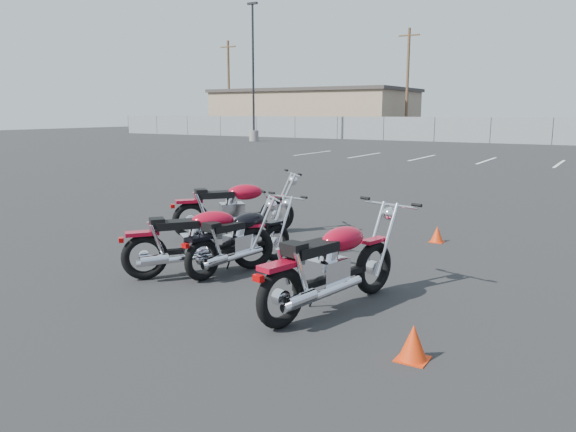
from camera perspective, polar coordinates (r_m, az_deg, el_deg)
The scene contains 13 objects.
ground at distance 8.24m, azimuth -3.37°, elevation -4.97°, with size 120.00×120.00×0.00m, color black.
motorcycle_front_red at distance 10.06m, azimuth -5.47°, elevation 0.85°, with size 1.84×2.03×1.13m.
motorcycle_second_black at distance 7.87m, azimuth -4.80°, elevation -2.37°, with size 0.84×2.01×0.99m.
motorcycle_third_red at distance 7.73m, azimuth -8.99°, elevation -2.41°, with size 1.68×1.95×1.06m.
motorcycle_rear_red at distance 6.29m, azimuth 4.45°, elevation -5.04°, with size 1.04×2.30×1.13m.
training_cone_near at distance 9.94m, azimuth 14.91°, elevation -1.79°, with size 0.23×0.23×0.28m.
training_cone_far at distance 5.28m, azimuth 12.61°, elevation -12.43°, with size 0.28×0.28×0.33m.
light_pole_west at distance 42.65m, azimuth -3.52°, elevation 11.05°, with size 0.80×0.70×9.95m.
chainlink_fence at distance 41.79m, azimuth 25.30°, elevation 7.79°, with size 80.06×0.06×1.80m.
tan_building_west at distance 55.30m, azimuth 2.67°, elevation 10.52°, with size 18.40×10.40×4.30m.
utility_pole_a at distance 57.19m, azimuth -6.04°, elevation 13.01°, with size 1.80×0.24×9.00m.
utility_pole_b at distance 49.43m, azimuth 12.04°, elevation 13.23°, with size 1.80×0.24×9.00m.
parking_line_stripes at distance 27.52m, azimuth 16.47°, elevation 5.56°, with size 15.12×4.00×0.01m.
Camera 1 is at (4.53, -6.52, 2.21)m, focal length 35.00 mm.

